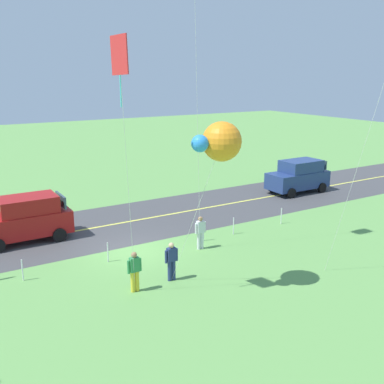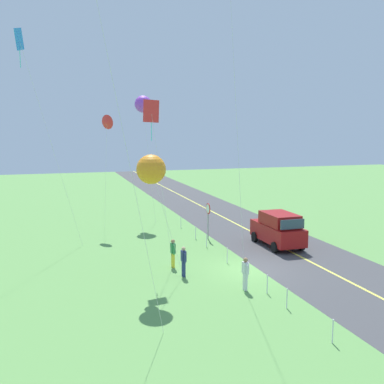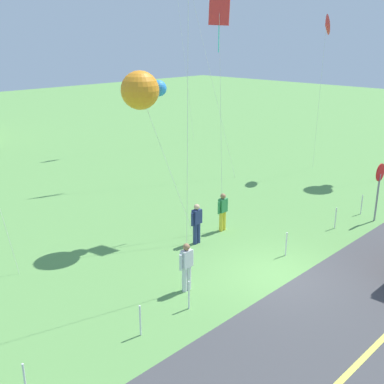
# 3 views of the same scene
# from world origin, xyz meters

# --- Properties ---
(ground_plane) EXTENTS (120.00, 120.00, 0.10)m
(ground_plane) POSITION_xyz_m (0.00, 0.00, -0.05)
(ground_plane) COLOR #60994C
(asphalt_road) EXTENTS (120.00, 7.00, 0.00)m
(asphalt_road) POSITION_xyz_m (0.00, -4.00, 0.00)
(asphalt_road) COLOR #424244
(asphalt_road) RESTS_ON ground
(road_centre_stripe) EXTENTS (120.00, 0.16, 0.00)m
(road_centre_stripe) POSITION_xyz_m (0.00, -4.00, 0.01)
(road_centre_stripe) COLOR #E5E04C
(road_centre_stripe) RESTS_ON asphalt_road
(car_suv_foreground) EXTENTS (4.40, 2.12, 2.24)m
(car_suv_foreground) POSITION_xyz_m (3.94, -3.88, 1.15)
(car_suv_foreground) COLOR maroon
(car_suv_foreground) RESTS_ON ground
(car_parked_west_far) EXTENTS (4.40, 2.12, 2.24)m
(car_parked_west_far) POSITION_xyz_m (-14.34, -3.93, 1.15)
(car_parked_west_far) COLOR navy
(car_parked_west_far) RESTS_ON ground
(person_adult_near) EXTENTS (0.58, 0.22, 1.60)m
(person_adult_near) POSITION_xyz_m (-0.04, 3.76, 0.86)
(person_adult_near) COLOR navy
(person_adult_near) RESTS_ON ground
(person_adult_companion) EXTENTS (0.58, 0.22, 1.60)m
(person_adult_companion) POSITION_xyz_m (1.62, 3.89, 0.86)
(person_adult_companion) COLOR yellow
(person_adult_companion) RESTS_ON ground
(person_child_watcher) EXTENTS (0.58, 0.22, 1.60)m
(person_child_watcher) POSITION_xyz_m (-2.82, 1.51, 0.86)
(person_child_watcher) COLOR silver
(person_child_watcher) RESTS_ON ground
(kite_red_low) EXTENTS (1.90, 2.59, 6.46)m
(kite_red_low) POSITION_xyz_m (-1.00, 5.64, 5.76)
(kite_red_low) COLOR silver
(kite_red_low) RESTS_ON ground
(kite_blue_mid) EXTENTS (0.80, 1.46, 9.23)m
(kite_blue_mid) POSITION_xyz_m (2.30, 4.86, 8.45)
(kite_blue_mid) COLOR silver
(kite_blue_mid) RESTS_ON ground
(fence_post_0) EXTENTS (0.05, 0.05, 0.90)m
(fence_post_0) POSITION_xyz_m (-8.62, 0.70, 0.45)
(fence_post_0) COLOR silver
(fence_post_0) RESTS_ON ground
(fence_post_1) EXTENTS (0.05, 0.05, 0.90)m
(fence_post_1) POSITION_xyz_m (-5.36, 0.70, 0.45)
(fence_post_1) COLOR silver
(fence_post_1) RESTS_ON ground
(fence_post_2) EXTENTS (0.05, 0.05, 0.90)m
(fence_post_2) POSITION_xyz_m (-3.53, 0.70, 0.45)
(fence_post_2) COLOR silver
(fence_post_2) RESTS_ON ground
(fence_post_3) EXTENTS (0.05, 0.05, 0.90)m
(fence_post_3) POSITION_xyz_m (1.47, 0.70, 0.45)
(fence_post_3) COLOR silver
(fence_post_3) RESTS_ON ground
(fence_post_4) EXTENTS (0.05, 0.05, 0.90)m
(fence_post_4) POSITION_xyz_m (5.07, 0.70, 0.45)
(fence_post_4) COLOR silver
(fence_post_4) RESTS_ON ground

